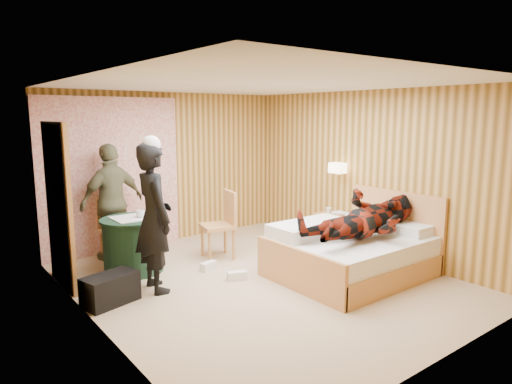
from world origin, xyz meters
TOP-DOWN VIEW (x-y plane):
  - floor at (0.00, 0.00)m, footprint 4.20×5.00m
  - ceiling at (0.00, 0.00)m, footprint 4.20×5.00m
  - wall_back at (0.00, 2.50)m, footprint 4.20×0.02m
  - wall_left at (-2.10, 0.00)m, footprint 0.02×5.00m
  - wall_right at (2.10, 0.00)m, footprint 0.02×5.00m
  - curtain at (-1.00, 2.43)m, footprint 2.20×0.08m
  - doorway at (-2.06, 1.40)m, footprint 0.06×0.90m
  - wall_lamp at (1.92, 0.45)m, footprint 0.26×0.24m
  - bed at (1.13, -0.55)m, footprint 1.98×1.53m
  - nightstand at (1.88, 0.45)m, footprint 0.42×0.57m
  - round_table at (-1.14, 1.35)m, footprint 0.85×0.85m
  - chair_far at (-1.14, 2.03)m, footprint 0.44×0.44m
  - chair_near at (0.18, 1.12)m, footprint 0.55×0.55m
  - duffel_bag at (-1.79, 0.46)m, footprint 0.67×0.47m
  - sneaker_left at (-0.30, 0.77)m, footprint 0.27×0.17m
  - sneaker_right at (-0.21, 0.20)m, footprint 0.28×0.19m
  - woman_standing at (-1.19, 0.54)m, footprint 0.49×0.70m
  - man_at_table at (-1.14, 2.06)m, footprint 1.08×0.62m
  - man_on_bed at (1.15, -0.78)m, footprint 0.86×0.67m
  - book_lower at (1.88, 0.40)m, footprint 0.20×0.25m
  - book_upper at (1.88, 0.40)m, footprint 0.18×0.23m
  - cup_nightstand at (1.88, 0.58)m, footprint 0.11×0.11m
  - cup_table at (-1.04, 1.30)m, footprint 0.13×0.13m

SIDE VIEW (x-z plane):
  - floor at x=0.00m, z-range -0.01..0.01m
  - sneaker_left at x=-0.30m, z-range 0.00..0.11m
  - sneaker_right at x=-0.21m, z-range 0.00..0.11m
  - duffel_bag at x=-1.79m, z-range 0.00..0.35m
  - nightstand at x=1.88m, z-range 0.01..0.56m
  - bed at x=1.13m, z-range -0.22..0.83m
  - round_table at x=-1.14m, z-range 0.00..0.76m
  - chair_far at x=-1.14m, z-range 0.07..1.00m
  - book_lower at x=1.88m, z-range 0.55..0.57m
  - book_upper at x=1.88m, z-range 0.57..0.59m
  - chair_near at x=0.18m, z-range 0.08..1.09m
  - cup_nightstand at x=1.88m, z-range 0.55..0.65m
  - cup_table at x=-1.04m, z-range 0.76..0.85m
  - man_at_table at x=-1.14m, z-range 0.00..1.72m
  - woman_standing at x=-1.19m, z-range 0.00..1.81m
  - man_on_bed at x=1.15m, z-range 0.07..1.84m
  - doorway at x=-2.06m, z-range 0.00..2.05m
  - curtain at x=-1.00m, z-range 0.00..2.40m
  - wall_back at x=0.00m, z-range 0.00..2.50m
  - wall_left at x=-2.10m, z-range 0.00..2.50m
  - wall_right at x=2.10m, z-range 0.00..2.50m
  - wall_lamp at x=1.92m, z-range 1.22..1.38m
  - ceiling at x=0.00m, z-range 2.50..2.50m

